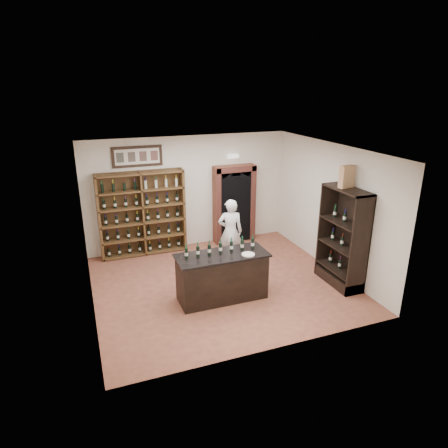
{
  "coord_description": "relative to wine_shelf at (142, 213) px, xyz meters",
  "views": [
    {
      "loc": [
        -2.77,
        -7.53,
        4.3
      ],
      "look_at": [
        0.18,
        0.3,
        1.31
      ],
      "focal_mm": 32.0,
      "sensor_mm": 36.0,
      "label": 1
    }
  ],
  "objects": [
    {
      "name": "emergency_light",
      "position": [
        2.55,
        0.09,
        1.3
      ],
      "size": [
        0.3,
        0.1,
        0.1
      ],
      "primitive_type": "cube",
      "color": "white",
      "rests_on": "wall_back"
    },
    {
      "name": "tasting_counter",
      "position": [
        1.1,
        -2.93,
        -0.61
      ],
      "size": [
        1.88,
        0.78,
        1.0
      ],
      "color": "black",
      "rests_on": "ground"
    },
    {
      "name": "counter_bottle_0",
      "position": [
        0.38,
        -2.85,
        0.01
      ],
      "size": [
        0.07,
        0.07,
        0.3
      ],
      "color": "black",
      "rests_on": "tasting_counter"
    },
    {
      "name": "counter_bottle_1",
      "position": [
        0.62,
        -2.85,
        0.01
      ],
      "size": [
        0.07,
        0.07,
        0.3
      ],
      "color": "black",
      "rests_on": "tasting_counter"
    },
    {
      "name": "wall_right",
      "position": [
        4.05,
        -2.33,
        0.4
      ],
      "size": [
        0.04,
        5.0,
        3.0
      ],
      "primitive_type": "cube",
      "color": "beige",
      "rests_on": "ground"
    },
    {
      "name": "counter_bottle_3",
      "position": [
        1.1,
        -2.85,
        0.01
      ],
      "size": [
        0.07,
        0.07,
        0.3
      ],
      "color": "black",
      "rests_on": "tasting_counter"
    },
    {
      "name": "wine_shelf",
      "position": [
        0.0,
        0.0,
        0.0
      ],
      "size": [
        2.2,
        0.38,
        2.2
      ],
      "color": "brown",
      "rests_on": "ground"
    },
    {
      "name": "side_cabinet",
      "position": [
        3.82,
        -3.23,
        -0.35
      ],
      "size": [
        0.48,
        1.2,
        2.2
      ],
      "color": "black",
      "rests_on": "ground"
    },
    {
      "name": "wall_back",
      "position": [
        1.3,
        0.17,
        0.4
      ],
      "size": [
        5.5,
        0.04,
        3.0
      ],
      "primitive_type": "cube",
      "color": "beige",
      "rests_on": "ground"
    },
    {
      "name": "arched_doorway",
      "position": [
        2.55,
        -0.0,
        0.04
      ],
      "size": [
        1.17,
        0.35,
        2.17
      ],
      "color": "black",
      "rests_on": "ground"
    },
    {
      "name": "floor",
      "position": [
        1.3,
        -2.33,
        -1.1
      ],
      "size": [
        5.5,
        5.5,
        0.0
      ],
      "primitive_type": "plane",
      "color": "#9A5A3D",
      "rests_on": "ground"
    },
    {
      "name": "plate",
      "position": [
        1.59,
        -3.14,
        -0.09
      ],
      "size": [
        0.26,
        0.26,
        0.02
      ],
      "primitive_type": "cylinder",
      "color": "beige",
      "rests_on": "tasting_counter"
    },
    {
      "name": "ceiling",
      "position": [
        1.3,
        -2.33,
        1.9
      ],
      "size": [
        5.5,
        5.5,
        0.0
      ],
      "primitive_type": "plane",
      "rotation": [
        3.14,
        0.0,
        0.0
      ],
      "color": "white",
      "rests_on": "wall_back"
    },
    {
      "name": "shopkeeper",
      "position": [
        1.9,
        -1.37,
        -0.27
      ],
      "size": [
        0.69,
        0.54,
        1.66
      ],
      "primitive_type": "imported",
      "rotation": [
        0.0,
        0.0,
        2.87
      ],
      "color": "white",
      "rests_on": "ground"
    },
    {
      "name": "wall_left",
      "position": [
        -1.45,
        -2.33,
        0.4
      ],
      "size": [
        0.04,
        5.0,
        3.0
      ],
      "primitive_type": "cube",
      "color": "beige",
      "rests_on": "ground"
    },
    {
      "name": "counter_bottle_2",
      "position": [
        0.86,
        -2.85,
        0.01
      ],
      "size": [
        0.07,
        0.07,
        0.3
      ],
      "color": "black",
      "rests_on": "tasting_counter"
    },
    {
      "name": "counter_bottle_6",
      "position": [
        1.82,
        -2.85,
        0.01
      ],
      "size": [
        0.07,
        0.07,
        0.3
      ],
      "color": "black",
      "rests_on": "tasting_counter"
    },
    {
      "name": "framed_picture",
      "position": [
        0.0,
        0.14,
        1.45
      ],
      "size": [
        1.25,
        0.04,
        0.52
      ],
      "primitive_type": "cube",
      "color": "black",
      "rests_on": "wall_back"
    },
    {
      "name": "wine_crate",
      "position": [
        3.8,
        -3.15,
        1.33
      ],
      "size": [
        0.35,
        0.18,
        0.47
      ],
      "primitive_type": "cube",
      "rotation": [
        0.0,
        0.0,
        0.14
      ],
      "color": "tan",
      "rests_on": "side_cabinet"
    },
    {
      "name": "counter_bottle_5",
      "position": [
        1.58,
        -2.85,
        0.01
      ],
      "size": [
        0.07,
        0.07,
        0.3
      ],
      "color": "black",
      "rests_on": "tasting_counter"
    },
    {
      "name": "counter_bottle_4",
      "position": [
        1.34,
        -2.85,
        0.01
      ],
      "size": [
        0.07,
        0.07,
        0.3
      ],
      "color": "black",
      "rests_on": "tasting_counter"
    }
  ]
}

